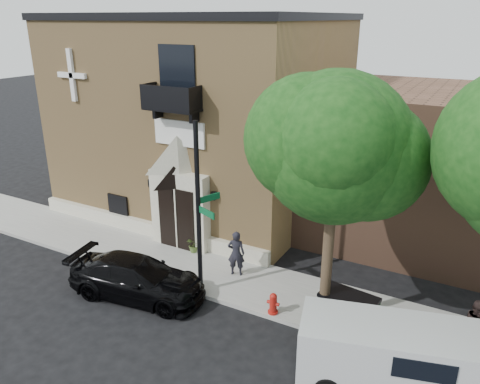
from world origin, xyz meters
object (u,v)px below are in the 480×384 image
object	(u,v)px
black_sedan	(137,278)
fire_hydrant	(273,303)
dumpster	(348,311)
cargo_van	(395,355)
pedestrian_far	(476,327)
street_sign	(199,211)
pedestrian_near	(236,253)

from	to	relation	value
black_sedan	fire_hydrant	size ratio (longest dim) A/B	6.65
black_sedan	fire_hydrant	bearing A→B (deg)	-85.34
black_sedan	dumpster	world-z (taller)	black_sedan
black_sedan	cargo_van	xyz separation A→B (m)	(8.66, -0.16, 0.33)
fire_hydrant	pedestrian_far	bearing A→B (deg)	10.49
dumpster	pedestrian_far	distance (m)	3.53
cargo_van	street_sign	xyz separation A→B (m)	(-6.77, 1.30, 2.15)
cargo_van	pedestrian_near	xyz separation A→B (m)	(-6.25, 2.85, -0.01)
cargo_van	pedestrian_far	world-z (taller)	cargo_van
black_sedan	pedestrian_far	world-z (taller)	pedestrian_far
dumpster	pedestrian_near	world-z (taller)	pedestrian_near
dumpster	pedestrian_far	world-z (taller)	pedestrian_far
black_sedan	pedestrian_near	bearing A→B (deg)	-50.81
dumpster	cargo_van	bearing A→B (deg)	-36.88
cargo_van	dumpster	world-z (taller)	cargo_van
black_sedan	pedestrian_far	bearing A→B (deg)	-87.11
pedestrian_far	cargo_van	bearing A→B (deg)	143.42
street_sign	fire_hydrant	distance (m)	3.83
black_sedan	cargo_van	distance (m)	8.67
fire_hydrant	pedestrian_near	world-z (taller)	pedestrian_near
pedestrian_near	pedestrian_far	world-z (taller)	pedestrian_near
street_sign	pedestrian_near	bearing A→B (deg)	93.55
cargo_van	black_sedan	bearing A→B (deg)	163.84
cargo_van	pedestrian_near	bearing A→B (deg)	140.36
fire_hydrant	pedestrian_far	world-z (taller)	pedestrian_far
fire_hydrant	pedestrian_far	xyz separation A→B (m)	(5.77, 1.07, 0.47)
pedestrian_far	black_sedan	bearing A→B (deg)	101.92
street_sign	black_sedan	bearing A→B (deg)	-126.85
street_sign	fire_hydrant	xyz separation A→B (m)	(2.75, -0.01, -2.67)
black_sedan	cargo_van	bearing A→B (deg)	-100.08
black_sedan	dumpster	distance (m)	7.12
fire_hydrant	pedestrian_near	bearing A→B (deg)	145.02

